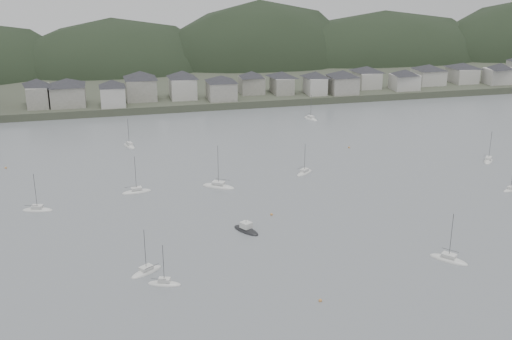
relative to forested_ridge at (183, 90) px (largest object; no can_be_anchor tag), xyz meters
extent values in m
cube|color=#383D2D|center=(-4.83, 25.60, 12.78)|extent=(900.00, 250.00, 3.00)
ellipsoid|color=black|center=(-37.13, 3.46, 1.32)|extent=(132.08, 90.41, 79.74)
ellipsoid|color=black|center=(45.82, 3.53, -1.39)|extent=(133.88, 88.37, 101.41)
ellipsoid|color=black|center=(121.12, -1.49, 0.97)|extent=(165.81, 81.78, 82.55)
cube|color=gray|center=(-69.83, -87.44, 18.58)|extent=(8.34, 12.91, 8.59)
pyramid|color=#242429|center=(-69.83, -87.44, 24.37)|extent=(15.78, 15.78, 3.01)
cube|color=gray|center=(-58.15, -88.08, 18.46)|extent=(13.68, 13.35, 8.36)
pyramid|color=#242429|center=(-58.15, -88.08, 24.11)|extent=(20.07, 20.07, 2.93)
cube|color=#B6B3AB|center=(-40.41, -93.38, 18.32)|extent=(9.78, 10.20, 8.08)
pyramid|color=#242429|center=(-40.41, -93.38, 23.78)|extent=(14.83, 14.83, 2.83)
cube|color=gray|center=(-28.35, -83.75, 18.83)|extent=(12.59, 13.33, 9.09)
pyramid|color=#242429|center=(-28.35, -83.75, 24.97)|extent=(19.24, 19.24, 3.18)
cube|color=#B6B3AB|center=(-10.58, -85.30, 18.72)|extent=(10.74, 12.17, 8.87)
pyramid|color=#242429|center=(-10.58, -85.30, 24.70)|extent=(17.01, 17.01, 3.10)
cube|color=gray|center=(5.09, -91.87, 18.13)|extent=(11.63, 12.09, 7.69)
pyramid|color=#242429|center=(5.09, -91.87, 23.32)|extent=(17.61, 17.61, 2.69)
cube|color=gray|center=(20.42, -83.21, 18.00)|extent=(10.37, 9.35, 7.44)
pyramid|color=#242429|center=(20.42, -83.21, 23.03)|extent=(14.65, 14.65, 2.60)
cube|color=gray|center=(33.79, -85.61, 17.90)|extent=(8.24, 12.20, 7.22)
pyramid|color=#242429|center=(33.79, -85.61, 22.77)|extent=(15.17, 15.17, 2.53)
cube|color=#B6B3AB|center=(47.66, -90.85, 18.02)|extent=(8.06, 10.91, 7.46)
pyramid|color=#242429|center=(47.66, -90.85, 23.05)|extent=(14.08, 14.08, 2.61)
cube|color=gray|center=(59.98, -92.34, 18.12)|extent=(11.73, 11.78, 7.66)
pyramid|color=#242429|center=(59.98, -92.34, 23.29)|extent=(17.46, 17.46, 2.68)
cube|color=#B6B3AB|center=(75.80, -82.49, 17.95)|extent=(10.19, 13.02, 7.33)
pyramid|color=#242429|center=(75.80, -82.49, 22.90)|extent=(17.23, 17.23, 2.57)
cube|color=#B6B3AB|center=(90.71, -91.34, 17.72)|extent=(11.70, 9.81, 6.88)
pyramid|color=#242429|center=(90.71, -91.34, 22.36)|extent=(15.97, 15.97, 2.41)
cube|color=#B6B3AB|center=(107.57, -82.49, 17.78)|extent=(12.83, 12.48, 7.00)
pyramid|color=#242429|center=(107.57, -82.49, 22.51)|extent=(18.79, 18.79, 2.45)
cube|color=#B6B3AB|center=(125.90, -81.98, 17.77)|extent=(11.07, 13.50, 6.97)
pyramid|color=#242429|center=(125.90, -81.98, 22.47)|extent=(18.25, 18.25, 2.44)
cube|color=#B6B3AB|center=(141.19, -89.68, 17.95)|extent=(13.75, 9.12, 7.34)
pyramid|color=#242429|center=(141.19, -89.68, 22.91)|extent=(16.97, 16.97, 2.57)
ellipsoid|color=silver|center=(12.70, -183.95, 11.33)|extent=(7.10, 6.35, 1.45)
cube|color=silver|center=(12.70, -183.95, 12.36)|extent=(2.98, 2.83, 0.70)
cylinder|color=#3F3F42|center=(12.70, -183.95, 16.02)|extent=(0.12, 0.12, 9.06)
cylinder|color=#3F3F42|center=(11.68, -183.14, 12.91)|extent=(2.60, 2.12, 0.10)
ellipsoid|color=silver|center=(73.02, -186.81, 11.33)|extent=(6.83, 7.41, 1.53)
cube|color=silver|center=(73.02, -186.81, 12.40)|extent=(3.02, 3.13, 0.70)
cylinder|color=#3F3F42|center=(73.02, -186.81, 16.27)|extent=(0.12, 0.12, 9.56)
cylinder|color=#3F3F42|center=(72.13, -185.76, 12.95)|extent=(2.31, 2.68, 0.10)
ellipsoid|color=silver|center=(25.36, -245.40, 11.33)|extent=(7.48, 8.33, 1.70)
cube|color=silver|center=(25.36, -245.40, 12.49)|extent=(3.33, 3.50, 0.70)
cylinder|color=#3F3F42|center=(25.36, -245.40, 16.81)|extent=(0.12, 0.12, 10.65)
cylinder|color=#3F3F42|center=(26.33, -244.21, 13.04)|extent=(2.49, 3.04, 0.10)
ellipsoid|color=silver|center=(-35.17, -241.29, 11.33)|extent=(7.12, 4.37, 1.36)
cube|color=silver|center=(-35.17, -241.29, 12.31)|extent=(2.75, 2.22, 0.70)
cylinder|color=#3F3F42|center=(-35.17, -241.29, 15.73)|extent=(0.12, 0.12, 8.49)
cylinder|color=#3F3F42|center=(-36.31, -241.71, 12.86)|extent=(2.90, 1.14, 0.10)
ellipsoid|color=silver|center=(64.00, -211.42, 11.33)|extent=(5.82, 3.31, 1.11)
cube|color=silver|center=(64.00, -211.42, 12.19)|extent=(2.21, 1.73, 0.70)
cylinder|color=#3F3F42|center=(64.00, -211.42, 14.95)|extent=(0.12, 0.12, 6.93)
ellipsoid|color=silver|center=(-14.51, -189.43, 11.33)|extent=(9.74, 7.94, 1.93)
cube|color=silver|center=(-14.51, -189.43, 12.60)|extent=(3.99, 3.64, 0.70)
cylinder|color=#3F3F42|center=(-14.51, -189.43, 17.52)|extent=(0.12, 0.12, 12.07)
cylinder|color=#3F3F42|center=(-13.07, -188.46, 13.15)|extent=(3.67, 2.50, 0.10)
ellipsoid|color=silver|center=(35.24, -122.41, 11.33)|extent=(4.86, 8.06, 1.54)
cube|color=silver|center=(35.24, -122.41, 12.40)|extent=(2.48, 3.10, 0.70)
cylinder|color=#3F3F42|center=(35.24, -122.41, 16.29)|extent=(0.12, 0.12, 9.60)
cylinder|color=#3F3F42|center=(35.70, -121.10, 12.95)|extent=(1.24, 3.29, 0.10)
ellipsoid|color=silver|center=(-38.27, -235.40, 11.33)|extent=(7.69, 6.22, 1.52)
cube|color=silver|center=(-38.27, -235.40, 12.40)|extent=(3.14, 2.86, 0.70)
cylinder|color=#3F3F42|center=(-38.27, -235.40, 16.24)|extent=(0.12, 0.12, 9.50)
cylinder|color=#3F3F42|center=(-37.13, -236.16, 12.95)|extent=(2.91, 1.97, 0.10)
ellipsoid|color=silver|center=(-36.83, -143.08, 11.33)|extent=(4.71, 8.01, 1.53)
cube|color=silver|center=(-36.83, -143.08, 12.40)|extent=(2.43, 3.06, 0.70)
cylinder|color=#3F3F42|center=(-36.83, -143.08, 16.25)|extent=(0.12, 0.12, 9.54)
cylinder|color=#3F3F42|center=(-37.27, -144.39, 12.95)|extent=(1.17, 3.29, 0.10)
ellipsoid|color=silver|center=(-62.78, -195.20, 11.33)|extent=(8.22, 4.48, 1.57)
cube|color=silver|center=(-62.78, -195.20, 12.42)|extent=(3.10, 2.38, 0.70)
cylinder|color=#3F3F42|center=(-62.78, -195.20, 16.38)|extent=(0.12, 0.12, 9.79)
cylinder|color=#3F3F42|center=(-64.14, -195.57, 12.97)|extent=(3.43, 1.02, 0.10)
ellipsoid|color=silver|center=(-37.24, -188.10, 11.33)|extent=(8.45, 3.69, 1.64)
cube|color=silver|center=(-37.24, -188.10, 12.45)|extent=(3.08, 2.17, 0.70)
cylinder|color=#3F3F42|center=(-37.24, -188.10, 16.59)|extent=(0.12, 0.12, 10.22)
cylinder|color=#3F3F42|center=(-38.70, -187.90, 13.00)|extent=(3.66, 0.59, 0.10)
ellipsoid|color=black|center=(-13.59, -220.22, 11.33)|extent=(6.44, 8.26, 1.74)
cube|color=silver|center=(-13.59, -220.22, 12.85)|extent=(3.11, 3.16, 1.40)
cylinder|color=#3F3F42|center=(-13.59, -220.22, 13.75)|extent=(0.10, 0.10, 1.20)
sphere|color=#C78542|center=(35.49, -162.66, 11.43)|extent=(0.70, 0.70, 0.70)
sphere|color=#C78542|center=(-74.98, -157.62, 11.43)|extent=(0.70, 0.70, 0.70)
sphere|color=#C78542|center=(-7.07, -254.81, 11.43)|extent=(0.70, 0.70, 0.70)
sphere|color=#C78542|center=(-5.19, -212.37, 11.43)|extent=(0.70, 0.70, 0.70)
camera|label=1|loc=(-44.06, -354.17, 73.98)|focal=44.37mm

